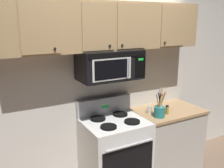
# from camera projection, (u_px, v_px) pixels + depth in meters

# --- Properties ---
(back_wall) EXTENTS (5.20, 0.10, 2.70)m
(back_wall) POSITION_uv_depth(u_px,v_px,m) (101.00, 79.00, 3.31)
(back_wall) COLOR silver
(back_wall) RESTS_ON ground_plane
(stove_range) EXTENTS (0.76, 0.69, 1.12)m
(stove_range) POSITION_uv_depth(u_px,v_px,m) (115.00, 153.00, 3.21)
(stove_range) COLOR white
(stove_range) RESTS_ON ground_plane
(over_range_microwave) EXTENTS (0.76, 0.43, 0.35)m
(over_range_microwave) POSITION_uv_depth(u_px,v_px,m) (110.00, 65.00, 3.04)
(over_range_microwave) COLOR black
(upper_cabinets) EXTENTS (2.50, 0.36, 0.55)m
(upper_cabinets) POSITION_uv_depth(u_px,v_px,m) (109.00, 26.00, 2.95)
(upper_cabinets) COLOR tan
(counter_segment) EXTENTS (0.93, 0.65, 0.90)m
(counter_segment) POSITION_uv_depth(u_px,v_px,m) (166.00, 139.00, 3.61)
(counter_segment) COLOR #BCB7AD
(counter_segment) RESTS_ON ground_plane
(utensil_crock_teal) EXTENTS (0.14, 0.14, 0.39)m
(utensil_crock_teal) POSITION_uv_depth(u_px,v_px,m) (160.00, 110.00, 3.21)
(utensil_crock_teal) COLOR teal
(utensil_crock_teal) RESTS_ON counter_segment
(salt_shaker) EXTENTS (0.05, 0.05, 0.10)m
(salt_shaker) POSITION_uv_depth(u_px,v_px,m) (149.00, 110.00, 3.35)
(salt_shaker) COLOR white
(salt_shaker) RESTS_ON counter_segment
(spice_jar) EXTENTS (0.04, 0.04, 0.12)m
(spice_jar) POSITION_uv_depth(u_px,v_px,m) (167.00, 110.00, 3.32)
(spice_jar) COLOR olive
(spice_jar) RESTS_ON counter_segment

